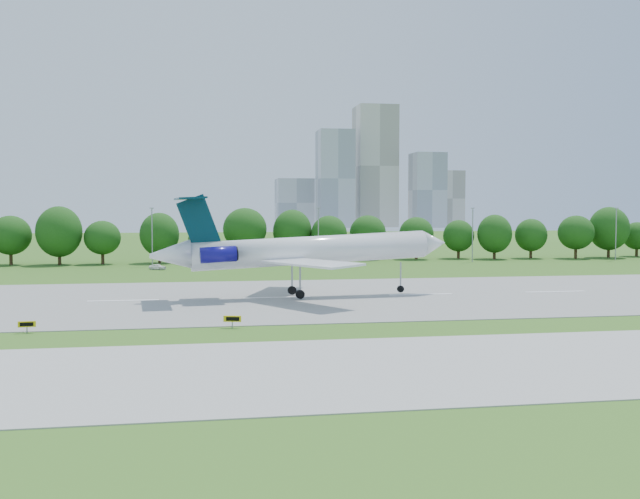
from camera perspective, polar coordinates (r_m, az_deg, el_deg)
The scene contains 10 objects.
ground at distance 71.10m, azimuth -1.30°, elevation -6.38°, with size 600.00×600.00×0.00m, color #2E5917.
runway at distance 95.64m, azimuth -3.44°, elevation -3.87°, with size 400.00×45.00×0.08m, color gray.
taxiway at distance 53.67m, azimuth 1.48°, elevation -9.51°, with size 400.00×23.00×0.08m, color #ADADA8.
tree_line at distance 161.79m, azimuth -5.96°, elevation 1.21°, with size 288.40×8.40×10.40m.
light_poles at distance 151.66m, azimuth -6.67°, elevation 1.13°, with size 175.90×0.25×12.19m.
skyline at distance 473.36m, azimuth 3.98°, elevation 5.50°, with size 127.00×52.00×80.00m.
airliner at distance 95.17m, azimuth -1.88°, elevation -0.03°, with size 41.02×29.74×13.70m.
taxi_sign_left at distance 74.16m, azimuth -22.40°, elevation -5.56°, with size 1.64×0.30×1.15m.
taxi_sign_centre at distance 71.99m, azimuth -7.03°, elevation -5.54°, with size 1.78×0.59×1.25m.
service_vehicle_b at distance 143.32m, azimuth -12.87°, elevation -1.36°, with size 1.38×3.42×1.17m, color white.
Camera 1 is at (-9.99, -69.38, 11.90)m, focal length 40.00 mm.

